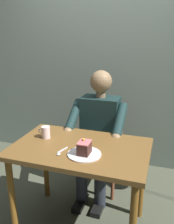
{
  "coord_description": "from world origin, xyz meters",
  "views": [
    {
      "loc": [
        -0.58,
        1.58,
        1.58
      ],
      "look_at": [
        -0.02,
        -0.1,
        1.0
      ],
      "focal_mm": 38.86,
      "sensor_mm": 36.0,
      "label": 1
    }
  ],
  "objects": [
    {
      "name": "coffee_cup",
      "position": [
        0.33,
        -0.06,
        0.8
      ],
      "size": [
        0.11,
        0.07,
        0.1
      ],
      "color": "#F4D9D4",
      "rests_on": "dining_table"
    },
    {
      "name": "dining_table",
      "position": [
        0.0,
        0.0,
        0.65
      ],
      "size": [
        1.04,
        0.67,
        0.75
      ],
      "color": "brown",
      "rests_on": "ground"
    },
    {
      "name": "cake_slice",
      "position": [
        -0.07,
        0.11,
        0.8
      ],
      "size": [
        0.08,
        0.11,
        0.11
      ],
      "color": "#42241E",
      "rests_on": "dessert_plate"
    },
    {
      "name": "seated_person",
      "position": [
        -0.0,
        -0.51,
        0.65
      ],
      "size": [
        0.53,
        0.58,
        1.25
      ],
      "color": "#182F2E",
      "rests_on": "ground"
    },
    {
      "name": "cafe_rear_panel",
      "position": [
        0.0,
        -1.26,
        1.5
      ],
      "size": [
        6.4,
        0.12,
        3.0
      ],
      "primitive_type": "cube",
      "color": "gray",
      "rests_on": "ground"
    },
    {
      "name": "dessert_spoon",
      "position": [
        0.1,
        0.14,
        0.75
      ],
      "size": [
        0.04,
        0.14,
        0.01
      ],
      "color": "silver",
      "rests_on": "dining_table"
    },
    {
      "name": "chair",
      "position": [
        0.0,
        -0.68,
        0.49
      ],
      "size": [
        0.42,
        0.42,
        0.89
      ],
      "color": "brown",
      "rests_on": "ground"
    },
    {
      "name": "dessert_plate",
      "position": [
        -0.07,
        0.11,
        0.75
      ],
      "size": [
        0.24,
        0.24,
        0.01
      ],
      "primitive_type": "cylinder",
      "color": "white",
      "rests_on": "dining_table"
    }
  ]
}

